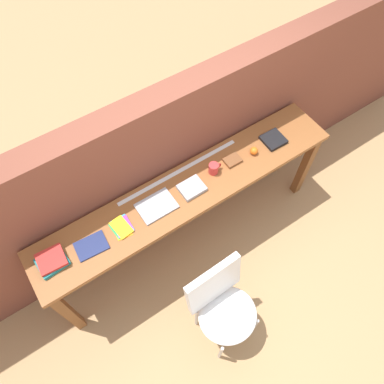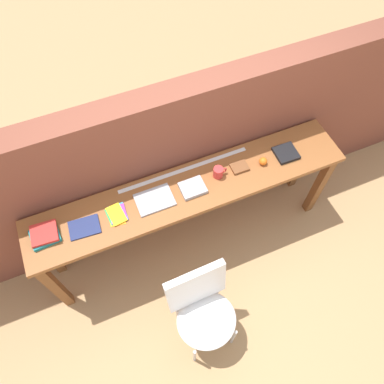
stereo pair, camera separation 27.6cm
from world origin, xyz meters
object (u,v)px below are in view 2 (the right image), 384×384
pamphlet_pile_colourful (117,214)px  book_repair_rightmost (286,153)px  book_stack_leftmost (45,235)px  magazine_cycling (84,227)px  chair_white_moulded (203,309)px  book_open_centre (155,200)px  leather_journal_brown (240,167)px  mug (218,172)px  sports_ball_small (263,161)px

pamphlet_pile_colourful → book_repair_rightmost: book_repair_rightmost is taller
book_stack_leftmost → magazine_cycling: (0.27, -0.04, -0.02)m
magazine_cycling → chair_white_moulded: bearing=-47.9°
book_stack_leftmost → pamphlet_pile_colourful: bearing=-3.1°
book_stack_leftmost → pamphlet_pile_colourful: book_stack_leftmost is taller
book_open_centre → leather_journal_brown: 0.70m
chair_white_moulded → book_stack_leftmost: 1.23m
book_open_centre → mug: 0.52m
sports_ball_small → book_stack_leftmost: bearing=178.9°
chair_white_moulded → sports_ball_small: size_ratio=14.14×
chair_white_moulded → mug: size_ratio=8.10×
mug → sports_ball_small: mug is taller
book_stack_leftmost → magazine_cycling: 0.27m
book_open_centre → sports_ball_small: bearing=-0.9°
magazine_cycling → mug: bearing=6.5°
book_repair_rightmost → book_open_centre: bearing=-178.4°
chair_white_moulded → mug: bearing=59.7°
book_open_centre → book_repair_rightmost: bearing=-0.2°
book_open_centre → book_repair_rightmost: (1.10, -0.00, 0.01)m
chair_white_moulded → book_open_centre: size_ratio=3.26×
magazine_cycling → mug: (1.05, 0.04, 0.04)m
book_stack_leftmost → book_repair_rightmost: size_ratio=1.17×
pamphlet_pile_colourful → chair_white_moulded: bearing=-65.7°
mug → sports_ball_small: (0.37, -0.03, -0.01)m
mug → sports_ball_small: 0.37m
magazine_cycling → book_repair_rightmost: book_repair_rightmost is taller
magazine_cycling → pamphlet_pile_colourful: (0.24, 0.01, 0.00)m
mug → sports_ball_small: bearing=-5.1°
magazine_cycling → book_repair_rightmost: 1.63m
leather_journal_brown → sports_ball_small: sports_ball_small is taller
pamphlet_pile_colourful → mug: 0.82m
book_stack_leftmost → book_open_centre: book_stack_leftmost is taller
pamphlet_pile_colourful → sports_ball_small: bearing=-0.3°
book_stack_leftmost → sports_ball_small: sports_ball_small is taller
magazine_cycling → book_repair_rightmost: (1.63, 0.01, 0.01)m
book_stack_leftmost → book_repair_rightmost: 1.90m
book_stack_leftmost → pamphlet_pile_colourful: size_ratio=1.11×
book_open_centre → mug: (0.52, 0.02, 0.04)m
sports_ball_small → book_repair_rightmost: bearing=2.7°
pamphlet_pile_colourful → leather_journal_brown: leather_journal_brown is taller
magazine_cycling → sports_ball_small: bearing=4.6°
book_stack_leftmost → sports_ball_small: size_ratio=3.20×
chair_white_moulded → pamphlet_pile_colourful: (-0.35, 0.77, 0.36)m
book_open_centre → chair_white_moulded: bearing=-86.0°
chair_white_moulded → leather_journal_brown: (0.65, 0.80, 0.37)m
book_stack_leftmost → book_repair_rightmost: bearing=-0.7°
book_stack_leftmost → pamphlet_pile_colourful: 0.51m
pamphlet_pile_colourful → mug: size_ratio=1.66×
book_open_centre → pamphlet_pile_colourful: bearing=-178.6°
chair_white_moulded → sports_ball_small: 1.19m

